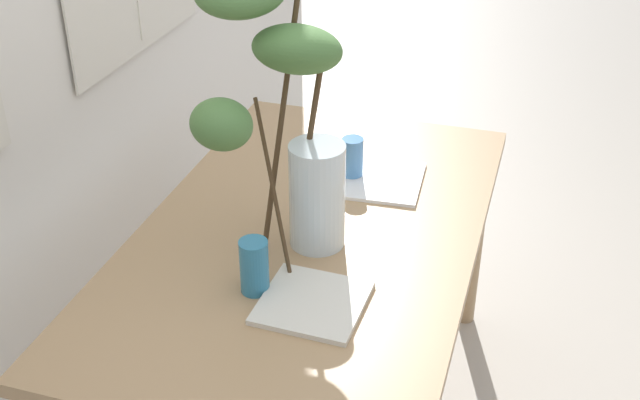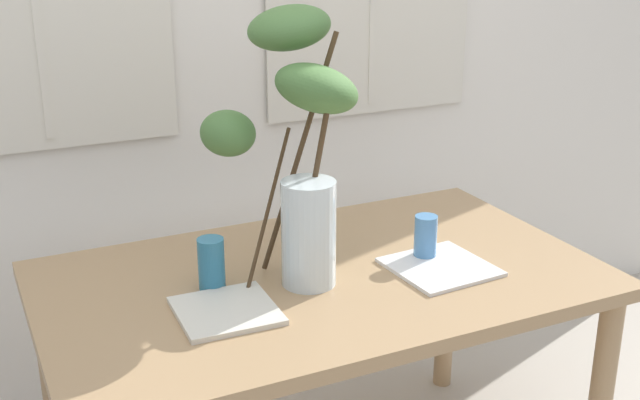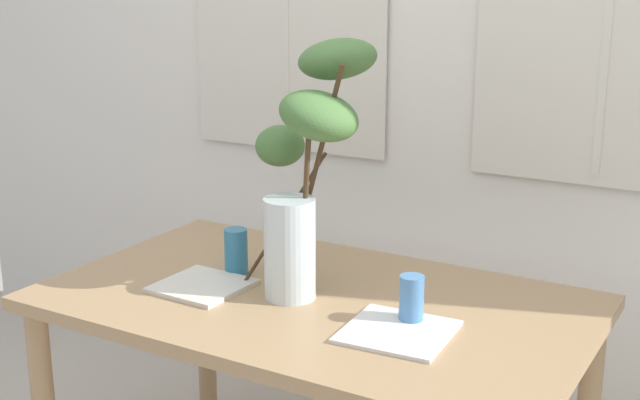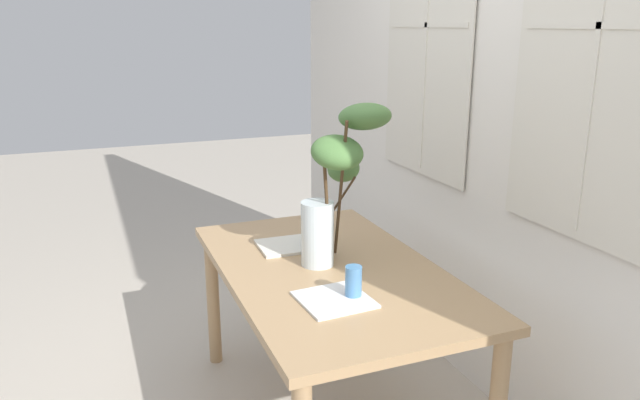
{
  "view_description": "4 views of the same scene",
  "coord_description": "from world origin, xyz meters",
  "px_view_note": "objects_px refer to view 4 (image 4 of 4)",
  "views": [
    {
      "loc": [
        -1.7,
        -0.55,
        1.89
      ],
      "look_at": [
        -0.08,
        -0.05,
        0.88
      ],
      "focal_mm": 45.44,
      "sensor_mm": 36.0,
      "label": 1
    },
    {
      "loc": [
        -0.85,
        -1.76,
        1.64
      ],
      "look_at": [
        0.01,
        0.02,
        0.94
      ],
      "focal_mm": 45.3,
      "sensor_mm": 36.0,
      "label": 2
    },
    {
      "loc": [
        1.11,
        -1.87,
        1.59
      ],
      "look_at": [
        0.02,
        -0.0,
        1.01
      ],
      "focal_mm": 47.73,
      "sensor_mm": 36.0,
      "label": 3
    },
    {
      "loc": [
        2.21,
        -0.92,
        1.73
      ],
      "look_at": [
        -0.03,
        -0.04,
        1.03
      ],
      "focal_mm": 34.25,
      "sensor_mm": 36.0,
      "label": 4
    }
  ],
  "objects_px": {
    "drinking_glass_blue_left": "(315,230)",
    "plate_square_left": "(284,246)",
    "dining_table": "(330,287)",
    "plate_square_right": "(334,300)",
    "drinking_glass_blue_right": "(353,282)",
    "vase_with_branches": "(338,176)"
  },
  "relations": [
    {
      "from": "drinking_glass_blue_left",
      "to": "plate_square_left",
      "type": "xyz_separation_m",
      "value": [
        -0.01,
        -0.15,
        -0.06
      ]
    },
    {
      "from": "dining_table",
      "to": "plate_square_right",
      "type": "bearing_deg",
      "value": -19.87
    },
    {
      "from": "dining_table",
      "to": "drinking_glass_blue_right",
      "type": "height_order",
      "value": "drinking_glass_blue_right"
    },
    {
      "from": "drinking_glass_blue_right",
      "to": "plate_square_left",
      "type": "bearing_deg",
      "value": -173.27
    },
    {
      "from": "dining_table",
      "to": "drinking_glass_blue_left",
      "type": "relative_size",
      "value": 10.81
    },
    {
      "from": "plate_square_left",
      "to": "drinking_glass_blue_right",
      "type": "bearing_deg",
      "value": 6.73
    },
    {
      "from": "plate_square_left",
      "to": "plate_square_right",
      "type": "height_order",
      "value": "plate_square_left"
    },
    {
      "from": "plate_square_right",
      "to": "drinking_glass_blue_left",
      "type": "bearing_deg",
      "value": 165.67
    },
    {
      "from": "dining_table",
      "to": "plate_square_right",
      "type": "relative_size",
      "value": 5.79
    },
    {
      "from": "drinking_glass_blue_right",
      "to": "vase_with_branches",
      "type": "bearing_deg",
      "value": 166.38
    },
    {
      "from": "drinking_glass_blue_right",
      "to": "dining_table",
      "type": "bearing_deg",
      "value": 173.9
    },
    {
      "from": "drinking_glass_blue_right",
      "to": "plate_square_right",
      "type": "xyz_separation_m",
      "value": [
        -0.0,
        -0.08,
        -0.06
      ]
    },
    {
      "from": "drinking_glass_blue_left",
      "to": "plate_square_right",
      "type": "height_order",
      "value": "drinking_glass_blue_left"
    },
    {
      "from": "dining_table",
      "to": "vase_with_branches",
      "type": "relative_size",
      "value": 2.09
    },
    {
      "from": "vase_with_branches",
      "to": "drinking_glass_blue_left",
      "type": "distance_m",
      "value": 0.4
    },
    {
      "from": "vase_with_branches",
      "to": "drinking_glass_blue_right",
      "type": "bearing_deg",
      "value": -13.62
    },
    {
      "from": "dining_table",
      "to": "vase_with_branches",
      "type": "height_order",
      "value": "vase_with_branches"
    },
    {
      "from": "vase_with_branches",
      "to": "drinking_glass_blue_right",
      "type": "relative_size",
      "value": 5.6
    },
    {
      "from": "drinking_glass_blue_right",
      "to": "plate_square_left",
      "type": "xyz_separation_m",
      "value": [
        -0.61,
        -0.07,
        -0.06
      ]
    },
    {
      "from": "plate_square_right",
      "to": "plate_square_left",
      "type": "bearing_deg",
      "value": 179.47
    },
    {
      "from": "dining_table",
      "to": "vase_with_branches",
      "type": "xyz_separation_m",
      "value": [
        -0.05,
        0.05,
        0.47
      ]
    },
    {
      "from": "dining_table",
      "to": "drinking_glass_blue_right",
      "type": "xyz_separation_m",
      "value": [
        0.3,
        -0.03,
        0.15
      ]
    }
  ]
}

